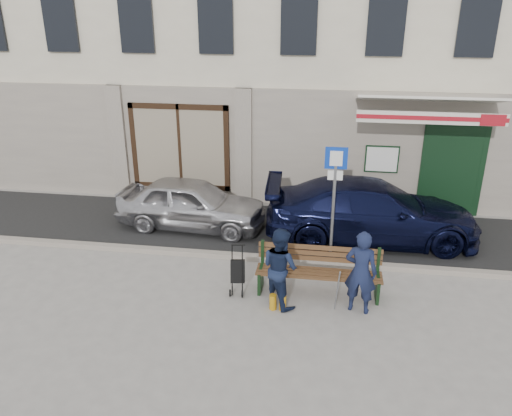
% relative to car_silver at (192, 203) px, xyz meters
% --- Properties ---
extents(ground, '(80.00, 80.00, 0.00)m').
position_rel_car_silver_xyz_m(ground, '(2.41, -3.04, -0.63)').
color(ground, '#9E9991').
rests_on(ground, ground).
extents(asphalt_lane, '(60.00, 3.20, 0.01)m').
position_rel_car_silver_xyz_m(asphalt_lane, '(2.41, 0.06, -0.63)').
color(asphalt_lane, '#282828').
rests_on(asphalt_lane, ground).
extents(curb, '(60.00, 0.18, 0.12)m').
position_rel_car_silver_xyz_m(curb, '(2.41, -1.54, -0.57)').
color(curb, '#9E9384').
rests_on(curb, ground).
extents(building, '(20.00, 8.27, 10.00)m').
position_rel_car_silver_xyz_m(building, '(2.42, 5.41, 4.34)').
color(building, beige).
rests_on(building, ground).
extents(car_silver, '(3.81, 1.75, 1.26)m').
position_rel_car_silver_xyz_m(car_silver, '(0.00, 0.00, 0.00)').
color(car_silver, silver).
rests_on(car_silver, ground).
extents(car_navy, '(5.09, 2.33, 1.44)m').
position_rel_car_silver_xyz_m(car_navy, '(4.39, -0.06, 0.09)').
color(car_navy, black).
rests_on(car_navy, ground).
extents(parking_sign, '(0.47, 0.08, 2.52)m').
position_rel_car_silver_xyz_m(parking_sign, '(3.48, -1.12, 1.04)').
color(parking_sign, gray).
rests_on(parking_sign, ground).
extents(bench, '(2.40, 1.17, 0.98)m').
position_rel_car_silver_xyz_m(bench, '(3.21, -2.71, -0.17)').
color(bench, brown).
rests_on(bench, ground).
extents(man, '(0.66, 0.51, 1.60)m').
position_rel_car_silver_xyz_m(man, '(4.00, -3.19, 0.17)').
color(man, '#161D3C').
rests_on(man, ground).
extents(woman, '(0.95, 0.93, 1.54)m').
position_rel_car_silver_xyz_m(woman, '(2.55, -3.17, 0.14)').
color(woman, '#151F3C').
rests_on(woman, ground).
extents(stroller, '(0.31, 0.42, 0.96)m').
position_rel_car_silver_xyz_m(stroller, '(1.70, -2.88, -0.21)').
color(stroller, black).
rests_on(stroller, ground).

